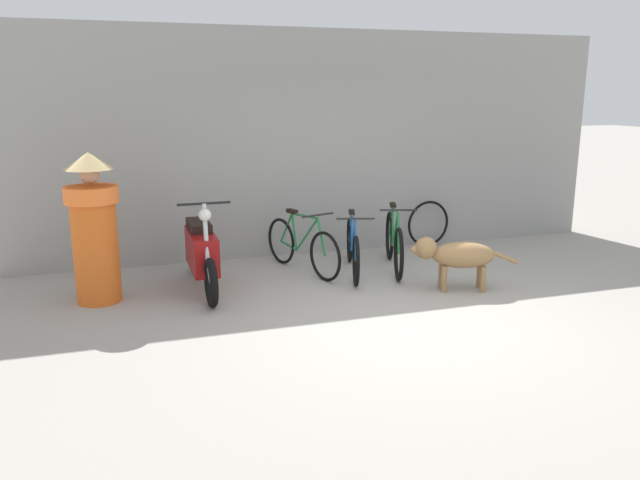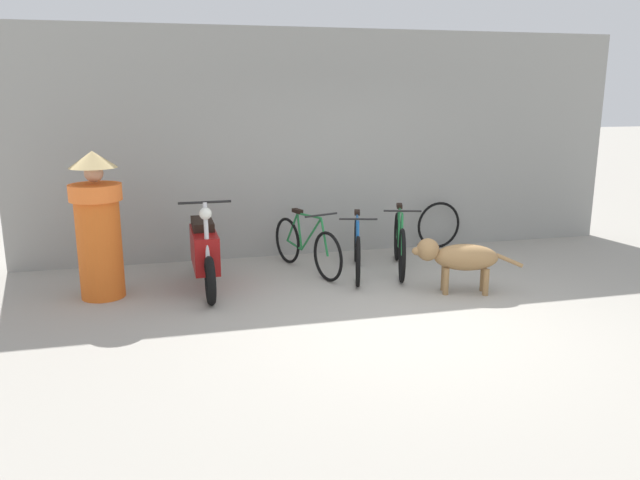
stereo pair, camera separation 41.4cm
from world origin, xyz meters
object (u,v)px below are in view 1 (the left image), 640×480
object	(u,v)px
motorcycle	(202,253)
spare_tire_left	(428,224)
bicycle_0	(302,246)
bicycle_2	(394,243)
person_in_robes	(94,227)
bicycle_1	(353,248)
stray_dog	(456,255)

from	to	relation	value
motorcycle	spare_tire_left	bearing A→B (deg)	106.48
bicycle_0	motorcycle	xyz separation A→B (m)	(-1.32, -0.35, 0.10)
bicycle_0	spare_tire_left	bearing A→B (deg)	90.20
bicycle_0	bicycle_2	xyz separation A→B (m)	(1.18, -0.24, 0.01)
bicycle_0	person_in_robes	distance (m)	2.56
bicycle_0	spare_tire_left	xyz separation A→B (m)	(2.18, 0.73, 0.01)
bicycle_2	motorcycle	xyz separation A→B (m)	(-2.50, -0.11, 0.09)
bicycle_1	spare_tire_left	size ratio (longest dim) A/B	2.38
bicycle_2	motorcycle	world-z (taller)	motorcycle
motorcycle	stray_dog	bearing A→B (deg)	70.92
bicycle_2	spare_tire_left	world-z (taller)	bicycle_2
stray_dog	bicycle_2	bearing A→B (deg)	-55.95
spare_tire_left	person_in_robes	bearing A→B (deg)	-165.98
stray_dog	person_in_robes	bearing A→B (deg)	5.50
motorcycle	stray_dog	world-z (taller)	motorcycle
stray_dog	motorcycle	bearing A→B (deg)	-0.81
bicycle_0	stray_dog	distance (m)	1.97
bicycle_1	bicycle_2	xyz separation A→B (m)	(0.57, -0.00, 0.02)
bicycle_1	stray_dog	world-z (taller)	bicycle_1
bicycle_1	motorcycle	size ratio (longest dim) A/B	0.89
bicycle_0	bicycle_2	bearing A→B (deg)	60.41
bicycle_1	stray_dog	size ratio (longest dim) A/B	1.34
person_in_robes	bicycle_2	bearing A→B (deg)	139.54
bicycle_0	stray_dog	size ratio (longest dim) A/B	1.26
bicycle_1	spare_tire_left	world-z (taller)	bicycle_1
bicycle_0	person_in_robes	world-z (taller)	person_in_robes
motorcycle	spare_tire_left	size ratio (longest dim) A/B	2.67
bicycle_0	motorcycle	bearing A→B (deg)	-93.53
bicycle_1	motorcycle	xyz separation A→B (m)	(-1.93, -0.11, 0.11)
spare_tire_left	stray_dog	bearing A→B (deg)	-108.90
motorcycle	stray_dog	distance (m)	2.96
bicycle_2	stray_dog	size ratio (longest dim) A/B	1.32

